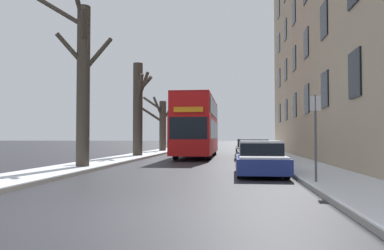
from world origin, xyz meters
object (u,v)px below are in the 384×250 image
parked_car_2 (249,150)px  street_sign_post (316,134)px  parked_car_3 (246,148)px  pedestrian_left_sidewalk (81,150)px  parked_car_0 (260,159)px  bare_tree_left_1 (138,108)px  bare_tree_left_0 (83,79)px  bare_tree_left_2 (161,123)px  double_decker_bus (197,124)px  oncoming_van (198,139)px  parked_car_1 (254,153)px

parked_car_2 → street_sign_post: street_sign_post is taller
parked_car_3 → pedestrian_left_sidewalk: 15.94m
parked_car_0 → bare_tree_left_1: bearing=123.6°
bare_tree_left_0 → parked_car_3: 17.25m
bare_tree_left_0 → bare_tree_left_2: size_ratio=1.41×
bare_tree_left_0 → street_sign_post: bare_tree_left_0 is taller
bare_tree_left_1 → street_sign_post: bare_tree_left_1 is taller
bare_tree_left_1 → parked_car_3: size_ratio=1.55×
bare_tree_left_1 → parked_car_0: bearing=-56.4°
bare_tree_left_0 → double_decker_bus: 12.45m
bare_tree_left_1 → oncoming_van: bearing=79.9°
bare_tree_left_0 → parked_car_0: (7.99, -1.51, -3.56)m
bare_tree_left_1 → double_decker_bus: bearing=11.0°
bare_tree_left_2 → parked_car_1: (8.35, -17.09, -2.34)m
parked_car_0 → parked_car_3: size_ratio=0.95×
parked_car_0 → parked_car_3: bearing=90.0°
bare_tree_left_0 → bare_tree_left_2: (-0.36, 20.80, -1.20)m
bare_tree_left_1 → double_decker_bus: bare_tree_left_1 is taller
parked_car_3 → bare_tree_left_0: bearing=-118.2°
bare_tree_left_0 → oncoming_van: bearing=84.2°
parked_car_1 → street_sign_post: size_ratio=1.63×
parked_car_0 → pedestrian_left_sidewalk: size_ratio=2.70×
parked_car_3 → oncoming_van: (-5.20, 12.40, 0.68)m
double_decker_bus → parked_car_2: size_ratio=2.86×
parked_car_3 → street_sign_post: size_ratio=1.65×
parked_car_1 → oncoming_van: (-5.20, 23.56, 0.66)m
parked_car_0 → parked_car_2: size_ratio=1.08×
bare_tree_left_2 → pedestrian_left_sidewalk: bearing=-90.9°
parked_car_3 → bare_tree_left_2: bearing=144.6°
bare_tree_left_0 → parked_car_3: bearing=61.8°
bare_tree_left_0 → oncoming_van: (2.79, 27.27, -2.88)m
bare_tree_left_1 → parked_car_3: bearing=26.9°
parked_car_3 → oncoming_van: oncoming_van is taller
bare_tree_left_2 → oncoming_van: bare_tree_left_2 is taller
bare_tree_left_2 → parked_car_2: size_ratio=1.45×
oncoming_van → street_sign_post: bearing=-78.4°
double_decker_bus → pedestrian_left_sidewalk: (-4.86, -10.12, -1.60)m
bare_tree_left_2 → parked_car_2: bearing=-54.2°
street_sign_post → pedestrian_left_sidewalk: bearing=147.4°
double_decker_bus → parked_car_2: (3.78, -2.38, -1.83)m
parked_car_3 → parked_car_2: bearing=-90.0°
parked_car_1 → bare_tree_left_1: bearing=139.2°
parked_car_3 → street_sign_post: street_sign_post is taller
bare_tree_left_2 → oncoming_van: 7.39m
parked_car_0 → parked_car_3: (0.00, 16.38, 0.01)m
parked_car_1 → parked_car_0: bearing=-90.0°
double_decker_bus → pedestrian_left_sidewalk: double_decker_bus is taller
bare_tree_left_0 → bare_tree_left_1: size_ratio=1.16×
parked_car_1 → parked_car_2: 5.50m
double_decker_bus → parked_car_3: size_ratio=2.52×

